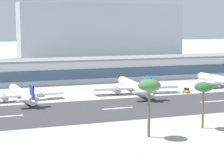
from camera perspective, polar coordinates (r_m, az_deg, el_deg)
ground_plane at (r=153.66m, az=0.29°, el=-3.70°), size 1400.00×1400.00×0.00m
runway_strip at (r=149.19m, az=0.93°, el=-4.02°), size 800.00×38.10×0.08m
runway_centreline_dash_3 at (r=140.40m, az=-14.90°, el=-5.00°), size 12.00×1.20×0.01m
runway_centreline_dash_4 at (r=149.06m, az=0.81°, el=-4.02°), size 12.00×1.20×0.01m
runway_centreline_dash_5 at (r=167.72m, az=14.11°, el=-2.94°), size 12.00×1.20×0.01m
terminal_building at (r=226.83m, az=-1.53°, el=1.57°), size 219.50×23.19×12.66m
distant_hotel_block at (r=338.97m, az=-1.43°, el=6.61°), size 137.46×27.33×48.85m
airliner_navy_tail_gate_0 at (r=167.09m, az=-12.47°, el=-2.01°), size 32.83×41.15×8.60m
airliner_blue_tail_gate_1 at (r=180.47m, az=3.39°, el=-1.00°), size 39.20×47.91×10.01m
service_baggage_tug_1 at (r=187.16m, az=10.50°, el=-1.47°), size 2.63×3.53×2.20m
palm_tree_0 at (r=121.48m, az=12.84°, el=-1.12°), size 5.29×5.29×13.86m
palm_tree_1 at (r=109.03m, az=5.30°, el=-0.94°), size 6.12×6.12×16.01m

